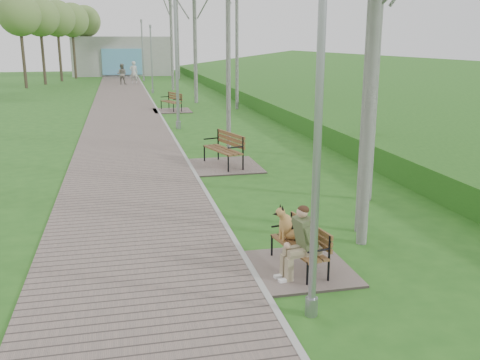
% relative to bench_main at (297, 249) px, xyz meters
% --- Properties ---
extents(ground, '(120.00, 120.00, 0.00)m').
position_rel_bench_main_xyz_m(ground, '(-0.71, 1.18, -0.38)').
color(ground, '#255A1B').
rests_on(ground, ground).
extents(walkway, '(3.50, 67.00, 0.04)m').
position_rel_bench_main_xyz_m(walkway, '(-2.46, 22.68, -0.36)').
color(walkway, '#6C5E57').
rests_on(walkway, ground).
extents(kerb, '(0.10, 67.00, 0.05)m').
position_rel_bench_main_xyz_m(kerb, '(-0.71, 22.68, -0.35)').
color(kerb, '#999993').
rests_on(kerb, ground).
extents(embankment, '(14.00, 70.00, 1.60)m').
position_rel_bench_main_xyz_m(embankment, '(11.29, 21.18, -0.38)').
color(embankment, '#377623').
rests_on(embankment, ground).
extents(building_north, '(10.00, 5.20, 4.00)m').
position_rel_bench_main_xyz_m(building_north, '(-2.21, 52.15, 1.62)').
color(building_north, '#9E9E99').
rests_on(building_north, ground).
extents(bench_main, '(1.58, 1.75, 1.37)m').
position_rel_bench_main_xyz_m(bench_main, '(0.00, 0.00, 0.00)').
color(bench_main, '#6C5E57').
rests_on(bench_main, ground).
extents(bench_second, '(2.02, 2.25, 1.24)m').
position_rel_bench_main_xyz_m(bench_second, '(0.23, 7.51, -0.15)').
color(bench_second, '#6C5E57').
rests_on(bench_second, ground).
extents(bench_third, '(1.94, 2.15, 1.19)m').
position_rel_bench_main_xyz_m(bench_third, '(-0.02, 20.69, -0.16)').
color(bench_third, '#6C5E57').
rests_on(bench_third, ground).
extents(lamp_post_near, '(0.17, 0.17, 4.47)m').
position_rel_bench_main_xyz_m(lamp_post_near, '(-0.26, -1.42, 1.71)').
color(lamp_post_near, gray).
rests_on(lamp_post_near, ground).
extents(lamp_post_second, '(0.21, 0.21, 5.53)m').
position_rel_bench_main_xyz_m(lamp_post_second, '(-0.29, 14.80, 2.20)').
color(lamp_post_second, gray).
rests_on(lamp_post_second, ground).
extents(lamp_post_third, '(0.18, 0.18, 4.66)m').
position_rel_bench_main_xyz_m(lamp_post_third, '(-0.33, 30.98, 1.80)').
color(lamp_post_third, gray).
rests_on(lamp_post_third, ground).
extents(lamp_post_far, '(0.21, 0.21, 5.44)m').
position_rel_bench_main_xyz_m(lamp_post_far, '(-0.39, 42.94, 2.16)').
color(lamp_post_far, gray).
rests_on(lamp_post_far, ground).
extents(pedestrian_near, '(0.75, 0.55, 1.90)m').
position_rel_bench_main_xyz_m(pedestrian_near, '(-1.36, 39.91, 0.57)').
color(pedestrian_near, beige).
rests_on(pedestrian_near, ground).
extents(pedestrian_far, '(0.99, 0.86, 1.74)m').
position_rel_bench_main_xyz_m(pedestrian_far, '(-2.37, 38.96, 0.49)').
color(pedestrian_far, gray).
rests_on(pedestrian_far, ground).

